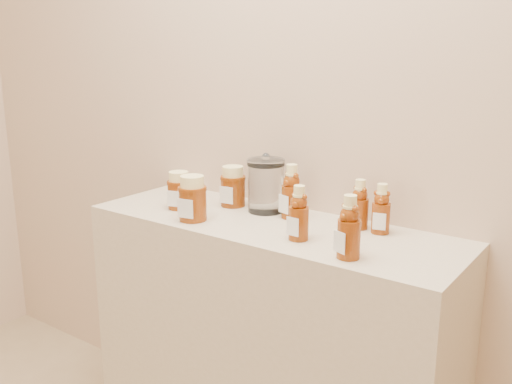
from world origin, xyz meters
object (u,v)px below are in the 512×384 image
Objects in this scene: bear_bottle_front_left at (299,209)px; glass_canister at (266,183)px; display_table at (269,354)px; bear_bottle_back_left at (292,188)px; honey_jar_left at (179,190)px.

glass_canister reaches higher than bear_bottle_front_left.
bear_bottle_front_left reaches higher than display_table.
honey_jar_left is at bearing -144.32° from bear_bottle_back_left.
bear_bottle_back_left reaches higher than glass_canister.
bear_bottle_front_left is (0.13, -0.17, -0.01)m from bear_bottle_back_left.
bear_bottle_back_left is at bearing 74.06° from display_table.
display_table is 0.57m from bear_bottle_front_left.
bear_bottle_back_left is 0.11m from glass_canister.
honey_jar_left is at bearing -172.98° from display_table.
glass_canister is at bearing -170.20° from bear_bottle_back_left.
honey_jar_left is at bearing 178.61° from bear_bottle_front_left.
display_table is at bearing -89.69° from bear_bottle_back_left.
honey_jar_left is 0.29m from glass_canister.
bear_bottle_back_left is 0.21m from bear_bottle_front_left.
bear_bottle_front_left is at bearing -36.98° from glass_canister.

